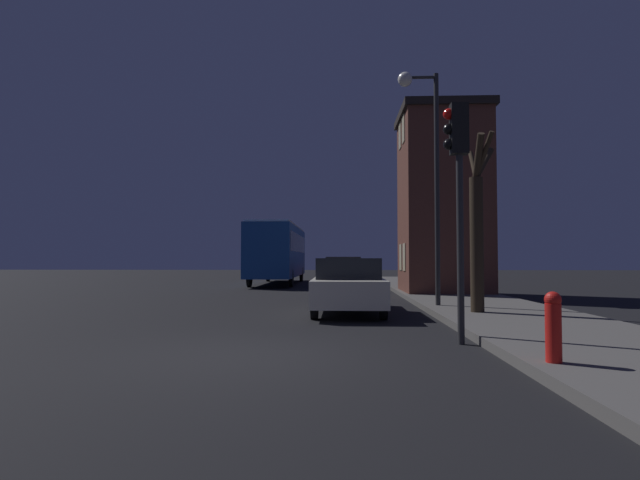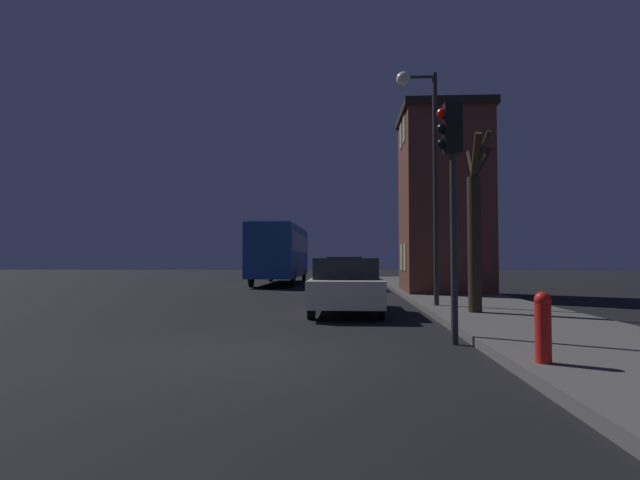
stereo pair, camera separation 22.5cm
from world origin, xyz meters
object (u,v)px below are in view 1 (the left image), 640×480
at_px(streetlamp, 425,146).
at_px(car_near_lane, 348,285).
at_px(traffic_light, 458,171).
at_px(bare_tree, 478,227).
at_px(car_far_lane, 337,270).
at_px(car_mid_lane, 343,272).
at_px(bus, 278,249).
at_px(fire_hydrant, 553,325).

relative_size(streetlamp, car_near_lane, 1.43).
bearing_deg(traffic_light, streetlamp, 85.97).
xyz_separation_m(bare_tree, car_far_lane, (-3.64, 20.92, -1.56)).
xyz_separation_m(car_near_lane, car_mid_lane, (-0.07, 10.46, 0.05)).
distance_m(traffic_light, bus, 21.63).
distance_m(bus, car_mid_lane, 6.72).
height_order(streetlamp, car_near_lane, streetlamp).
relative_size(car_near_lane, car_far_lane, 1.13).
distance_m(bare_tree, car_far_lane, 21.29).
relative_size(traffic_light, bus, 0.40).
xyz_separation_m(bus, car_near_lane, (3.90, -15.84, -1.29)).
height_order(car_near_lane, fire_hydrant, car_near_lane).
height_order(streetlamp, bus, streetlamp).
distance_m(car_near_lane, fire_hydrant, 7.68).
bearing_deg(bus, car_near_lane, -76.15).
bearing_deg(bare_tree, car_far_lane, 99.88).
distance_m(bare_tree, car_near_lane, 3.76).
bearing_deg(car_mid_lane, fire_hydrant, -81.66).
bearing_deg(bus, car_mid_lane, -54.56).
bearing_deg(bus, traffic_light, -74.52).
xyz_separation_m(streetlamp, car_far_lane, (-2.66, 19.11, -4.03)).
bearing_deg(bus, fire_hydrant, -74.45).
bearing_deg(streetlamp, bare_tree, -61.45).
bearing_deg(bus, streetlamp, -67.87).
distance_m(bus, fire_hydrant, 24.01).
height_order(traffic_light, fire_hydrant, traffic_light).
xyz_separation_m(traffic_light, car_mid_lane, (-1.94, 15.44, -2.21)).
bearing_deg(traffic_light, bus, 105.48).
xyz_separation_m(bus, car_mid_lane, (3.83, -5.38, -1.24)).
bearing_deg(bus, car_far_lane, 48.37).
bearing_deg(fire_hydrant, car_far_lane, 96.16).
distance_m(bare_tree, fire_hydrant, 6.38).
bearing_deg(streetlamp, bus, 112.13).
xyz_separation_m(traffic_light, car_far_lane, (-2.26, 24.77, -2.29)).
distance_m(streetlamp, fire_hydrant, 8.95).
bearing_deg(car_mid_lane, bus, 125.44).
bearing_deg(traffic_light, car_near_lane, 110.49).
distance_m(traffic_light, car_far_lane, 24.98).
xyz_separation_m(streetlamp, bare_tree, (0.98, -1.81, -2.47)).
bearing_deg(bare_tree, streetlamp, 118.55).
height_order(traffic_light, car_far_lane, traffic_light).
bearing_deg(bare_tree, car_near_lane, 160.73).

